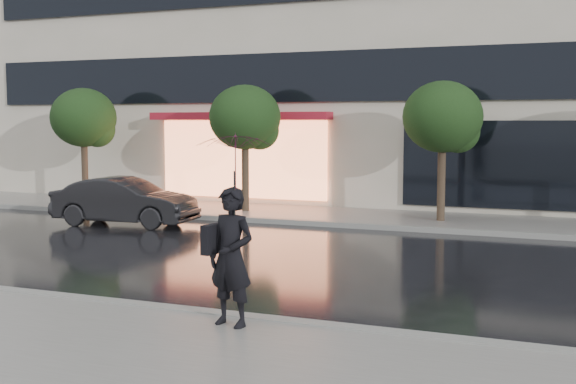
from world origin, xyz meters
The scene contains 10 objects.
ground centered at (0.00, 0.00, 0.00)m, with size 120.00×120.00×0.00m, color black.
sidewalk_near centered at (0.00, -3.25, 0.06)m, with size 60.00×4.50×0.12m, color slate.
sidewalk_far centered at (0.00, 10.25, 0.06)m, with size 60.00×3.50×0.12m, color slate.
curb_near centered at (0.00, -1.00, 0.07)m, with size 60.00×0.25×0.14m, color gray.
curb_far centered at (0.00, 8.50, 0.07)m, with size 60.00×0.25×0.14m, color gray.
tree_far_west centered at (-8.94, 10.03, 2.92)m, with size 2.20×2.20×3.99m.
tree_mid_west centered at (-2.94, 10.03, 2.92)m, with size 2.20×2.20×3.99m.
tree_mid_east centered at (3.06, 10.03, 2.92)m, with size 2.20×2.20×3.99m.
parked_car centered at (-5.14, 6.68, 0.66)m, with size 1.40×4.01×1.32m, color black.
pedestrian_with_umbrella centered at (2.21, -1.51, 1.81)m, with size 1.18×1.19×2.62m.
Camera 1 is at (6.42, -10.09, 2.88)m, focal length 45.00 mm.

